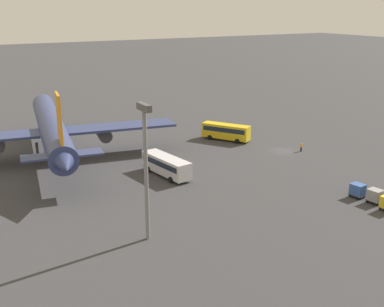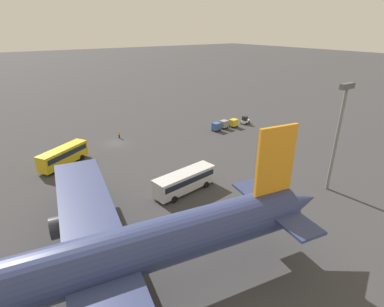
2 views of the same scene
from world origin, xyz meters
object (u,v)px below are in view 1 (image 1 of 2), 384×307
at_px(shuttle_bus_far, 166,164).
at_px(shuttle_bus_near, 226,131).
at_px(airplane, 52,128).
at_px(cargo_cart_grey, 375,195).
at_px(worker_person, 301,147).
at_px(cargo_cart_blue, 358,190).

bearing_deg(shuttle_bus_far, shuttle_bus_near, -65.21).
distance_m(airplane, shuttle_bus_far, 23.81).
bearing_deg(airplane, shuttle_bus_far, -134.75).
bearing_deg(shuttle_bus_far, cargo_cart_grey, -148.66).
xyz_separation_m(shuttle_bus_far, cargo_cart_grey, (-25.13, -20.66, -0.75)).
bearing_deg(worker_person, airplane, 65.26).
distance_m(shuttle_bus_far, cargo_cart_grey, 32.54).
distance_m(airplane, cargo_cart_blue, 53.76).
height_order(shuttle_bus_near, worker_person, shuttle_bus_near).
distance_m(shuttle_bus_near, cargo_cart_grey, 38.46).
bearing_deg(cargo_cart_grey, cargo_cart_blue, 9.47).
relative_size(airplane, cargo_cart_blue, 23.69).
xyz_separation_m(airplane, worker_person, (-19.64, -42.62, -4.84)).
bearing_deg(shuttle_bus_near, worker_person, 178.30).
bearing_deg(cargo_cart_grey, shuttle_bus_far, 39.43).
distance_m(shuttle_bus_far, worker_person, 28.87).
xyz_separation_m(shuttle_bus_near, cargo_cart_grey, (-38.45, -0.06, -0.83)).
height_order(shuttle_bus_far, cargo_cart_blue, shuttle_bus_far).
bearing_deg(shuttle_bus_near, cargo_cart_blue, 147.00).
relative_size(shuttle_bus_far, cargo_cart_blue, 4.97).
distance_m(airplane, worker_person, 47.18).
xyz_separation_m(shuttle_bus_far, worker_person, (-0.59, -28.84, -1.07)).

